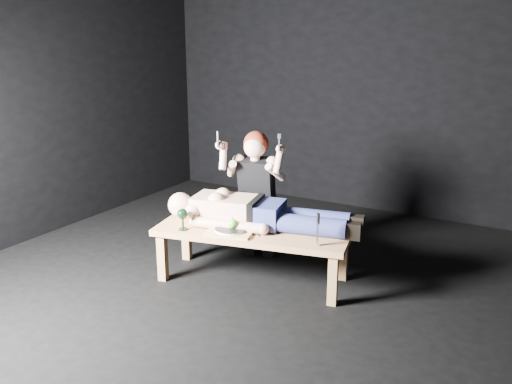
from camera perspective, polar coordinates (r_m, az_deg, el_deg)
ground at (r=4.58m, az=-0.03°, el=-9.77°), size 5.00×5.00×0.00m
back_wall at (r=6.43m, az=11.40°, el=11.34°), size 5.00×0.00×5.00m
table at (r=4.64m, az=-0.31°, el=-6.39°), size 1.67×0.91×0.45m
lying_man at (r=4.58m, az=0.64°, el=-1.86°), size 1.71×0.83×0.27m
kneeling_woman at (r=5.00m, az=0.30°, el=-0.07°), size 0.79×0.85×1.21m
serving_tray at (r=4.46m, az=-2.66°, el=-4.08°), size 0.42×0.35×0.02m
plate at (r=4.46m, az=-2.66°, el=-3.83°), size 0.30×0.30×0.02m
apple at (r=4.44m, az=-2.39°, el=-3.25°), size 0.08×0.08×0.08m
goblet at (r=4.55m, az=-7.49°, el=-2.78°), size 0.10×0.10×0.18m
fork_flat at (r=4.52m, az=-4.88°, el=-3.97°), size 0.04×0.17×0.01m
knife_flat at (r=4.41m, az=-0.36°, el=-4.43°), size 0.04×0.17×0.01m
spoon_flat at (r=4.45m, az=0.08°, el=-4.22°), size 0.12×0.14×0.01m
carving_knife at (r=4.19m, az=6.33°, el=-3.84°), size 0.04×0.04×0.25m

